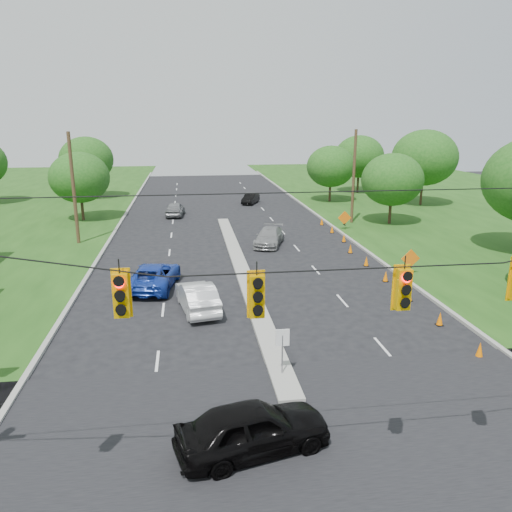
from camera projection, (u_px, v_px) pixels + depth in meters
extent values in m
plane|color=black|center=(321.00, 481.00, 14.17)|extent=(160.00, 160.00, 0.00)
cube|color=black|center=(321.00, 481.00, 14.17)|extent=(160.00, 14.00, 0.02)
cube|color=gray|center=(109.00, 243.00, 41.48)|extent=(0.25, 110.00, 0.16)
cube|color=gray|center=(343.00, 235.00, 44.16)|extent=(0.25, 110.00, 0.16)
cube|color=gray|center=(241.00, 269.00, 34.23)|extent=(1.00, 34.00, 0.18)
cylinder|color=gray|center=(282.00, 356.00, 19.66)|extent=(0.06, 0.06, 1.80)
cube|color=white|center=(283.00, 338.00, 19.45)|extent=(0.55, 0.04, 0.70)
cylinder|color=black|center=(344.00, 253.00, 11.36)|extent=(24.00, 0.04, 0.04)
cube|color=#F6AD00|center=(121.00, 295.00, 10.90)|extent=(0.34, 0.24, 1.00)
cube|color=#F6AD00|center=(257.00, 296.00, 11.35)|extent=(0.34, 0.24, 1.00)
cube|color=#F6AD00|center=(403.00, 289.00, 11.81)|extent=(0.34, 0.24, 1.00)
cylinder|color=#422D1C|center=(74.00, 189.00, 39.97)|extent=(0.28, 0.28, 9.00)
cylinder|color=#422D1C|center=(354.00, 177.00, 48.05)|extent=(0.28, 0.28, 9.00)
cone|color=#FF7200|center=(480.00, 350.00, 21.45)|extent=(0.32, 0.32, 0.70)
cone|color=#FF7200|center=(440.00, 319.00, 24.79)|extent=(0.32, 0.32, 0.70)
cone|color=#FF7200|center=(410.00, 295.00, 28.13)|extent=(0.32, 0.32, 0.70)
cone|color=#FF7200|center=(386.00, 276.00, 31.47)|extent=(0.32, 0.32, 0.70)
cone|color=#FF7200|center=(366.00, 261.00, 34.82)|extent=(0.32, 0.32, 0.70)
cone|color=#FF7200|center=(350.00, 249.00, 38.16)|extent=(0.32, 0.32, 0.70)
cone|color=#FF7200|center=(344.00, 238.00, 41.58)|extent=(0.32, 0.32, 0.70)
cone|color=#FF7200|center=(332.00, 229.00, 44.92)|extent=(0.32, 0.32, 0.70)
cone|color=#FF7200|center=(322.00, 221.00, 48.26)|extent=(0.32, 0.32, 0.70)
cube|color=black|center=(410.00, 267.00, 32.65)|extent=(0.06, 0.58, 0.26)
cube|color=black|center=(410.00, 267.00, 32.65)|extent=(0.06, 0.58, 0.26)
cube|color=orange|center=(411.00, 259.00, 32.49)|extent=(1.27, 0.05, 1.27)
cube|color=black|center=(344.00, 224.00, 46.02)|extent=(0.06, 0.58, 0.26)
cube|color=black|center=(344.00, 224.00, 46.02)|extent=(0.06, 0.58, 0.26)
cube|color=orange|center=(345.00, 218.00, 45.86)|extent=(1.27, 0.05, 1.27)
cylinder|color=black|center=(82.00, 208.00, 50.18)|extent=(0.28, 0.28, 2.52)
ellipsoid|color=#194C14|center=(79.00, 177.00, 49.36)|extent=(5.88, 5.88, 5.04)
cylinder|color=black|center=(89.00, 187.00, 64.19)|extent=(0.28, 0.28, 2.88)
ellipsoid|color=#194C14|center=(86.00, 159.00, 63.25)|extent=(6.72, 6.72, 5.76)
cylinder|color=black|center=(390.00, 211.00, 48.43)|extent=(0.28, 0.28, 2.52)
ellipsoid|color=#194C14|center=(392.00, 180.00, 47.61)|extent=(5.88, 5.88, 5.04)
cylinder|color=black|center=(421.00, 192.00, 58.94)|extent=(0.28, 0.28, 3.24)
ellipsoid|color=#194C14|center=(424.00, 158.00, 57.89)|extent=(7.56, 7.56, 6.48)
cylinder|color=black|center=(358.00, 182.00, 68.96)|extent=(0.28, 0.28, 2.88)
ellipsoid|color=#194C14|center=(359.00, 157.00, 68.02)|extent=(6.72, 6.72, 5.76)
cylinder|color=black|center=(330.00, 192.00, 61.53)|extent=(0.28, 0.28, 2.52)
ellipsoid|color=#194C14|center=(331.00, 166.00, 60.71)|extent=(5.88, 5.88, 5.04)
imported|color=black|center=(253.00, 428.00, 15.25)|extent=(5.12, 3.03, 1.63)
imported|color=silver|center=(197.00, 296.00, 26.65)|extent=(2.45, 4.94, 1.56)
imported|color=#1938A5|center=(154.00, 276.00, 30.22)|extent=(3.44, 5.84, 1.53)
imported|color=gray|center=(269.00, 237.00, 40.48)|extent=(3.40, 5.18, 1.40)
imported|color=gray|center=(175.00, 209.00, 52.67)|extent=(2.18, 4.49, 1.48)
imported|color=black|center=(251.00, 198.00, 60.35)|extent=(2.71, 4.02, 1.25)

